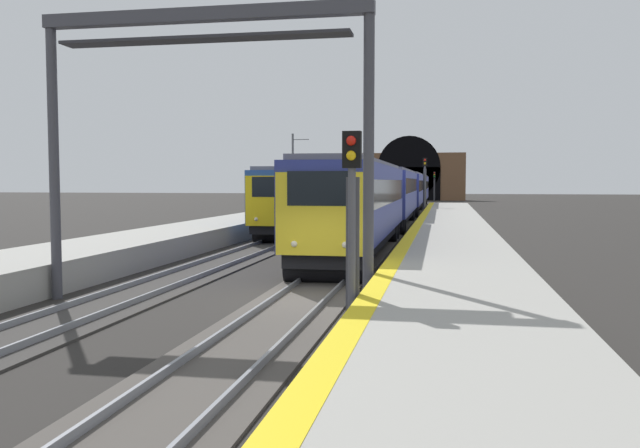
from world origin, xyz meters
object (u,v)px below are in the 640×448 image
(train_adjacent_platform, at_px, (351,191))
(railway_signal_mid, at_px, (425,183))
(overhead_signal_gantry, at_px, (203,83))
(train_main_approaching, at_px, (401,192))
(catenary_mast_near, at_px, (293,173))
(railway_signal_far, at_px, (434,183))
(railway_signal_near, at_px, (352,217))

(train_adjacent_platform, height_order, railway_signal_mid, railway_signal_mid)
(overhead_signal_gantry, bearing_deg, train_main_approaching, -3.40)
(train_main_approaching, distance_m, catenary_mast_near, 13.98)
(catenary_mast_near, bearing_deg, train_adjacent_platform, -120.22)
(train_adjacent_platform, xyz_separation_m, railway_signal_mid, (-1.67, -6.93, 0.82))
(catenary_mast_near, bearing_deg, overhead_signal_gantry, -169.67)
(train_adjacent_platform, height_order, railway_signal_far, train_adjacent_platform)
(train_main_approaching, relative_size, railway_signal_mid, 14.36)
(train_adjacent_platform, xyz_separation_m, railway_signal_far, (48.93, -6.93, 0.63))
(train_main_approaching, height_order, railway_signal_far, railway_signal_far)
(railway_signal_near, bearing_deg, railway_signal_mid, -180.00)
(catenary_mast_near, bearing_deg, railway_signal_near, -165.71)
(railway_signal_far, relative_size, catenary_mast_near, 0.60)
(train_adjacent_platform, bearing_deg, catenary_mast_near, -120.55)
(train_adjacent_platform, distance_m, railway_signal_near, 49.55)
(railway_signal_far, distance_m, catenary_mast_near, 47.10)
(train_adjacent_platform, bearing_deg, railway_signal_near, 7.71)
(train_main_approaching, relative_size, catenary_mast_near, 9.54)
(train_main_approaching, distance_m, railway_signal_near, 45.17)
(railway_signal_near, bearing_deg, train_main_approaching, -177.50)
(train_main_approaching, relative_size, overhead_signal_gantry, 8.57)
(railway_signal_mid, bearing_deg, catenary_mast_near, -112.15)
(railway_signal_mid, bearing_deg, railway_signal_near, 0.00)
(railway_signal_near, relative_size, railway_signal_far, 0.89)
(railway_signal_far, bearing_deg, overhead_signal_gantry, -2.69)
(train_adjacent_platform, bearing_deg, railway_signal_far, 171.61)
(railway_signal_mid, xyz_separation_m, railway_signal_far, (50.60, 0.00, -0.19))
(railway_signal_near, bearing_deg, train_adjacent_platform, -171.96)
(train_adjacent_platform, relative_size, overhead_signal_gantry, 6.51)
(railway_signal_mid, relative_size, catenary_mast_near, 0.66)
(train_adjacent_platform, distance_m, catenary_mast_near, 7.79)
(train_main_approaching, bearing_deg, railway_signal_mid, 138.54)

